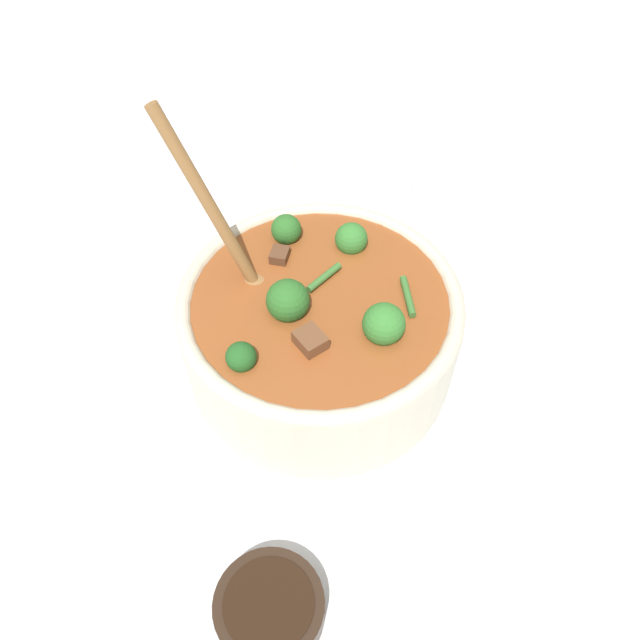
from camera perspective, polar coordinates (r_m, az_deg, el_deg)
ground_plane at (r=0.68m, az=-0.00°, el=-3.72°), size 4.00×4.00×0.00m
stew_bowl at (r=0.63m, az=-0.02°, el=-0.44°), size 0.29×0.28×0.28m
condiment_bowl at (r=0.55m, az=-4.62°, el=-24.76°), size 0.09×0.09×0.03m
empty_plate at (r=0.90m, az=2.95°, el=13.62°), size 0.18×0.18×0.02m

